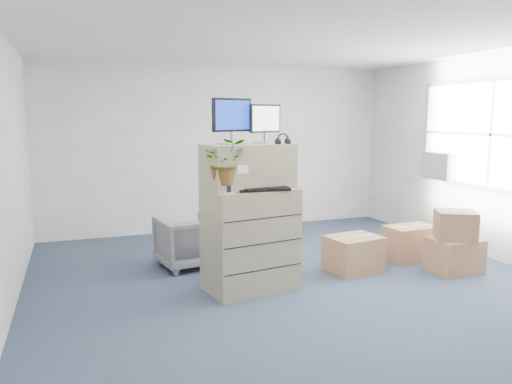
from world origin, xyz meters
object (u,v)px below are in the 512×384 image
Objects in this scene: water_bottle at (252,176)px; filing_cabinet_lower at (251,240)px; office_chair at (187,239)px; keyboard at (263,189)px; potted_plant at (225,168)px; monitor_left at (232,119)px; monitor_right at (265,122)px.

filing_cabinet_lower is at bearing -122.15° from water_bottle.
keyboard is at bearing 105.03° from office_chair.
potted_plant is (-0.38, -0.24, 0.12)m from water_bottle.
office_chair is at bearing 117.21° from water_bottle.
potted_plant is at bearing -144.91° from monitor_left.
monitor_right is (0.42, 0.10, -0.03)m from monitor_left.
keyboard reaches higher than filing_cabinet_lower.
keyboard is (0.29, -0.18, -0.76)m from monitor_left.
monitor_left is 0.43m from monitor_right.
filing_cabinet_lower is 1.59× the size of office_chair.
monitor_right reaches higher than potted_plant.
potted_plant reaches higher than water_bottle.
office_chair is (-0.15, 1.28, -1.05)m from potted_plant.
monitor_left is 0.56m from potted_plant.
monitor_right is 0.60× the size of office_chair.
office_chair is at bearing 104.54° from filing_cabinet_lower.
monitor_left reaches higher than filing_cabinet_lower.
potted_plant is (-0.43, -0.02, 0.25)m from keyboard.
water_bottle is (-0.04, 0.22, 0.13)m from keyboard.
water_bottle is at bearing -10.79° from monitor_left.
filing_cabinet_lower is 2.65× the size of monitor_right.
office_chair is (-0.58, 1.26, -0.80)m from keyboard.
monitor_left is at bearing 171.89° from monitor_right.
monitor_right is 0.76× the size of keyboard.
water_bottle is at bearing 105.73° from keyboard.
monitor_left is (-0.20, 0.03, 1.35)m from filing_cabinet_lower.
keyboard is 2.03× the size of water_bottle.
monitor_left is at bearing 152.36° from keyboard.
monitor_left is 0.68× the size of office_chair.
water_bottle is (0.24, 0.04, -0.63)m from monitor_left.
monitor_left is 0.68m from water_bottle.
keyboard is (0.09, -0.15, 0.59)m from filing_cabinet_lower.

